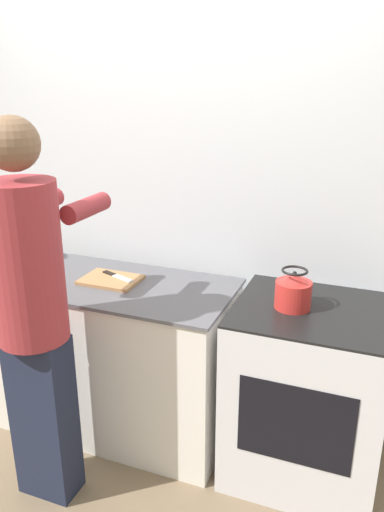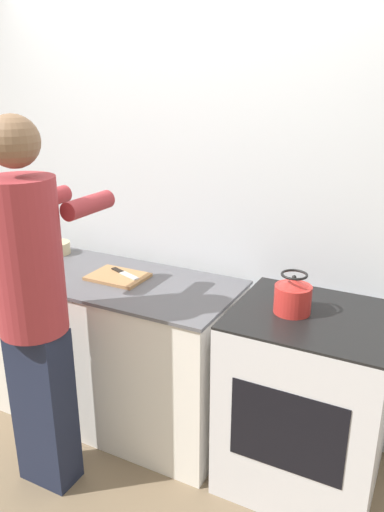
% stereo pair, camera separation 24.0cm
% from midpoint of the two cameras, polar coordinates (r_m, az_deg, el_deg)
% --- Properties ---
extents(ground_plane, '(12.00, 12.00, 0.00)m').
position_cam_midpoint_polar(ground_plane, '(2.96, -4.81, -22.41)').
color(ground_plane, '#7A664C').
extents(wall_back, '(8.00, 0.05, 2.60)m').
position_cam_midpoint_polar(wall_back, '(2.92, 2.10, 6.22)').
color(wall_back, silver).
rests_on(wall_back, ground_plane).
extents(counter, '(1.69, 0.65, 0.92)m').
position_cam_midpoint_polar(counter, '(3.08, -8.34, -10.08)').
color(counter, silver).
rests_on(counter, ground_plane).
extents(oven, '(0.74, 0.67, 0.94)m').
position_cam_midpoint_polar(oven, '(2.67, 15.49, -15.58)').
color(oven, silver).
rests_on(oven, ground_plane).
extents(person, '(0.36, 0.60, 1.84)m').
position_cam_midpoint_polar(person, '(2.38, -14.97, -4.84)').
color(person, '#1C2237').
rests_on(person, ground_plane).
extents(cutting_board, '(0.32, 0.23, 0.02)m').
position_cam_midpoint_polar(cutting_board, '(2.81, -6.07, -2.41)').
color(cutting_board, '#A87A4C').
rests_on(cutting_board, counter).
extents(knife, '(0.23, 0.11, 0.01)m').
position_cam_midpoint_polar(knife, '(2.82, -5.37, -2.02)').
color(knife, silver).
rests_on(knife, cutting_board).
extents(kettle, '(0.17, 0.17, 0.20)m').
position_cam_midpoint_polar(kettle, '(2.40, 14.29, -4.52)').
color(kettle, red).
rests_on(kettle, oven).
extents(bowl_prep, '(0.16, 0.16, 0.08)m').
position_cam_midpoint_polar(bowl_prep, '(3.27, -13.10, 0.88)').
color(bowl_prep, '#C6B789').
rests_on(bowl_prep, counter).
extents(bowl_mixing, '(0.13, 0.13, 0.08)m').
position_cam_midpoint_polar(bowl_mixing, '(3.13, -16.15, -0.16)').
color(bowl_mixing, '#C6B789').
rests_on(bowl_mixing, counter).
extents(canister_jar, '(0.16, 0.16, 0.18)m').
position_cam_midpoint_polar(canister_jar, '(3.33, -17.83, 1.79)').
color(canister_jar, tan).
rests_on(canister_jar, counter).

